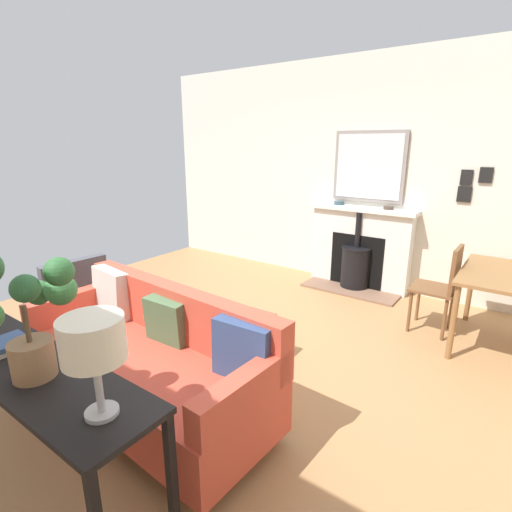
# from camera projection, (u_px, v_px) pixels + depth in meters

# --- Properties ---
(ground_plane) EXTENTS (5.22, 5.91, 0.01)m
(ground_plane) POSITION_uv_depth(u_px,v_px,m) (221.00, 358.00, 3.44)
(ground_plane) COLOR #A87A4C
(wall_left) EXTENTS (0.12, 5.91, 2.86)m
(wall_left) POSITION_uv_depth(u_px,v_px,m) (349.00, 174.00, 5.08)
(wall_left) COLOR silver
(wall_left) RESTS_ON ground
(fireplace) EXTENTS (0.59, 1.35, 1.05)m
(fireplace) POSITION_uv_depth(u_px,v_px,m) (359.00, 252.00, 5.02)
(fireplace) COLOR brown
(fireplace) RESTS_ON ground
(mirror_over_mantel) EXTENTS (0.04, 0.90, 0.86)m
(mirror_over_mantel) POSITION_uv_depth(u_px,v_px,m) (369.00, 167.00, 4.81)
(mirror_over_mantel) COLOR gray
(mantel_bowl_near) EXTENTS (0.13, 0.13, 0.04)m
(mantel_bowl_near) POSITION_uv_depth(u_px,v_px,m) (339.00, 203.00, 5.05)
(mantel_bowl_near) COLOR #334C56
(mantel_bowl_near) RESTS_ON fireplace
(mantel_bowl_far) EXTENTS (0.12, 0.12, 0.04)m
(mantel_bowl_far) POSITION_uv_depth(u_px,v_px,m) (389.00, 208.00, 4.69)
(mantel_bowl_far) COLOR #47382D
(mantel_bowl_far) RESTS_ON fireplace
(sofa) EXTENTS (0.88, 1.99, 0.85)m
(sofa) POSITION_uv_depth(u_px,v_px,m) (149.00, 361.00, 2.70)
(sofa) COLOR #B2B2B7
(sofa) RESTS_ON ground
(ottoman) EXTENTS (0.60, 0.81, 0.42)m
(ottoman) POSITION_uv_depth(u_px,v_px,m) (220.00, 332.00, 3.35)
(ottoman) COLOR #B2B2B7
(ottoman) RESTS_ON ground
(armchair_accent) EXTENTS (0.72, 0.63, 0.80)m
(armchair_accent) POSITION_uv_depth(u_px,v_px,m) (70.00, 292.00, 3.74)
(armchair_accent) COLOR brown
(armchair_accent) RESTS_ON ground
(console_table) EXTENTS (0.43, 1.77, 0.72)m
(console_table) POSITION_uv_depth(u_px,v_px,m) (29.00, 377.00, 2.03)
(console_table) COLOR black
(console_table) RESTS_ON ground
(table_lamp_far_end) EXTENTS (0.26, 0.26, 0.44)m
(table_lamp_far_end) POSITION_uv_depth(u_px,v_px,m) (93.00, 343.00, 1.55)
(table_lamp_far_end) COLOR #B2B2B7
(table_lamp_far_end) RESTS_ON console_table
(potted_plant) EXTENTS (0.47, 0.45, 0.64)m
(potted_plant) POSITION_uv_depth(u_px,v_px,m) (26.00, 309.00, 1.82)
(potted_plant) COLOR #99704C
(potted_plant) RESTS_ON console_table
(book_stack) EXTENTS (0.26, 0.19, 0.06)m
(book_stack) POSITION_uv_depth(u_px,v_px,m) (5.00, 345.00, 2.14)
(book_stack) COLOR beige
(book_stack) RESTS_ON console_table
(dining_table) EXTENTS (1.06, 0.74, 0.72)m
(dining_table) POSITION_uv_depth(u_px,v_px,m) (507.00, 284.00, 3.44)
(dining_table) COLOR olive
(dining_table) RESTS_ON ground
(dining_chair_near_fireplace) EXTENTS (0.40, 0.40, 0.89)m
(dining_chair_near_fireplace) POSITION_uv_depth(u_px,v_px,m) (444.00, 283.00, 3.75)
(dining_chair_near_fireplace) COLOR brown
(dining_chair_near_fireplace) RESTS_ON ground
(photo_gallery_row) EXTENTS (0.02, 0.31, 0.38)m
(photo_gallery_row) POSITION_uv_depth(u_px,v_px,m) (472.00, 183.00, 4.21)
(photo_gallery_row) COLOR black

